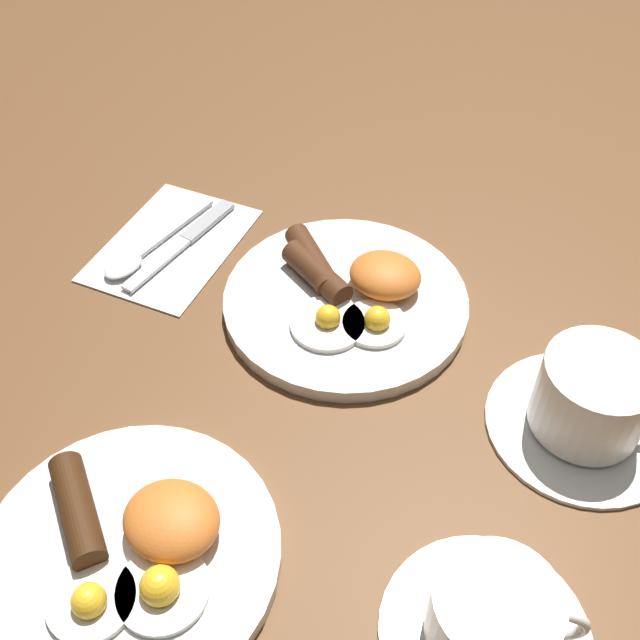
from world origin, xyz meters
TOP-DOWN VIEW (x-y plane):
  - ground_plane at (0.00, 0.00)m, footprint 3.00×3.00m
  - breakfast_plate_near at (-0.00, -0.00)m, footprint 0.25×0.25m
  - breakfast_plate_far at (0.04, 0.32)m, footprint 0.23×0.23m
  - teacup_near at (-0.25, 0.05)m, footprint 0.17×0.17m
  - teacup_far at (-0.22, 0.26)m, footprint 0.15×0.15m
  - napkin at (0.21, -0.01)m, footprint 0.13×0.19m
  - knife at (0.20, -0.02)m, footprint 0.04×0.17m
  - spoon at (0.23, 0.03)m, footprint 0.05×0.17m

SIDE VIEW (x-z plane):
  - ground_plane at x=0.00m, z-range 0.00..0.00m
  - napkin at x=0.21m, z-range 0.00..0.01m
  - knife at x=0.20m, z-range 0.00..0.01m
  - spoon at x=0.23m, z-range 0.00..0.01m
  - breakfast_plate_near at x=0.00m, z-range -0.01..0.04m
  - breakfast_plate_far at x=0.04m, z-range -0.01..0.04m
  - teacup_far at x=-0.22m, z-range 0.00..0.06m
  - teacup_near at x=-0.25m, z-range -0.01..0.08m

